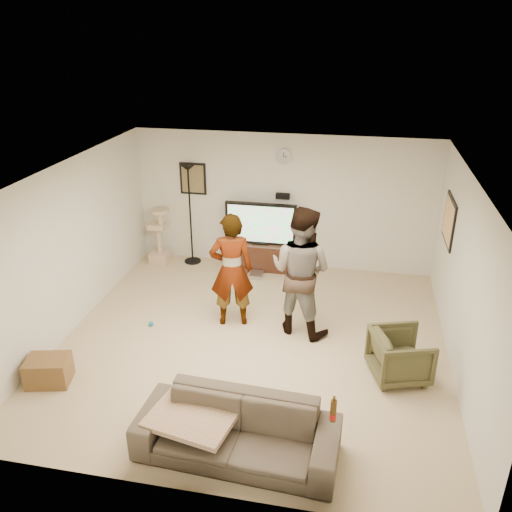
% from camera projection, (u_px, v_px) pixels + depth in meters
% --- Properties ---
extents(floor, '(5.50, 5.50, 0.02)m').
position_uv_depth(floor, '(253.00, 342.00, 7.70)').
color(floor, tan).
rests_on(floor, ground).
extents(ceiling, '(5.50, 5.50, 0.02)m').
position_uv_depth(ceiling, '(253.00, 174.00, 6.67)').
color(ceiling, white).
rests_on(ceiling, wall_back).
extents(wall_back, '(5.50, 0.04, 2.50)m').
position_uv_depth(wall_back, '(283.00, 202.00, 9.64)').
color(wall_back, beige).
rests_on(wall_back, floor).
extents(wall_front, '(5.50, 0.04, 2.50)m').
position_uv_depth(wall_front, '(192.00, 391.00, 4.72)').
color(wall_front, beige).
rests_on(wall_front, floor).
extents(wall_left, '(0.04, 5.50, 2.50)m').
position_uv_depth(wall_left, '(69.00, 249.00, 7.67)').
color(wall_left, beige).
rests_on(wall_left, floor).
extents(wall_right, '(0.04, 5.50, 2.50)m').
position_uv_depth(wall_right, '(465.00, 282.00, 6.69)').
color(wall_right, beige).
rests_on(wall_right, floor).
extents(wall_clock, '(0.26, 0.04, 0.26)m').
position_uv_depth(wall_clock, '(284.00, 156.00, 9.27)').
color(wall_clock, silver).
rests_on(wall_clock, wall_back).
extents(wall_speaker, '(0.25, 0.10, 0.10)m').
position_uv_depth(wall_speaker, '(283.00, 196.00, 9.54)').
color(wall_speaker, black).
rests_on(wall_speaker, wall_back).
extents(picture_back, '(0.42, 0.03, 0.52)m').
position_uv_depth(picture_back, '(193.00, 179.00, 9.78)').
color(picture_back, brown).
rests_on(picture_back, wall_back).
extents(picture_right, '(0.03, 0.78, 0.62)m').
position_uv_depth(picture_right, '(449.00, 221.00, 8.03)').
color(picture_right, '#EBA969').
rests_on(picture_right, wall_right).
extents(tv_stand, '(1.20, 0.45, 0.50)m').
position_uv_depth(tv_stand, '(261.00, 255.00, 9.90)').
color(tv_stand, '#331A10').
rests_on(tv_stand, floor).
extents(console_box, '(0.40, 0.30, 0.07)m').
position_uv_depth(console_box, '(252.00, 274.00, 9.65)').
color(console_box, '#ADAEB9').
rests_on(console_box, floor).
extents(tv, '(1.31, 0.08, 0.78)m').
position_uv_depth(tv, '(261.00, 224.00, 9.64)').
color(tv, black).
rests_on(tv, tv_stand).
extents(tv_screen, '(1.21, 0.01, 0.69)m').
position_uv_depth(tv_screen, '(260.00, 224.00, 9.60)').
color(tv_screen, '#37ED62').
rests_on(tv_screen, tv).
extents(floor_lamp, '(0.32, 0.32, 1.92)m').
position_uv_depth(floor_lamp, '(190.00, 215.00, 9.85)').
color(floor_lamp, black).
rests_on(floor_lamp, floor).
extents(cat_tree, '(0.36, 0.36, 1.10)m').
position_uv_depth(cat_tree, '(159.00, 235.00, 10.02)').
color(cat_tree, tan).
rests_on(cat_tree, floor).
extents(person_left, '(0.74, 0.58, 1.79)m').
position_uv_depth(person_left, '(231.00, 270.00, 7.83)').
color(person_left, '#9591A0').
rests_on(person_left, floor).
extents(person_right, '(1.15, 1.02, 1.96)m').
position_uv_depth(person_right, '(301.00, 271.00, 7.60)').
color(person_right, '#2849A0').
rests_on(person_right, floor).
extents(sofa, '(2.19, 0.95, 0.63)m').
position_uv_depth(sofa, '(237.00, 431.00, 5.58)').
color(sofa, '#4B4135').
rests_on(sofa, floor).
extents(throw_blanket, '(1.02, 0.86, 0.06)m').
position_uv_depth(throw_blanket, '(192.00, 417.00, 5.62)').
color(throw_blanket, tan).
rests_on(throw_blanket, sofa).
extents(beer_bottle, '(0.06, 0.06, 0.25)m').
position_uv_depth(beer_bottle, '(333.00, 411.00, 5.22)').
color(beer_bottle, '#492E0E').
rests_on(beer_bottle, sofa).
extents(armchair, '(0.89, 0.88, 0.65)m').
position_uv_depth(armchair, '(400.00, 356.00, 6.81)').
color(armchair, '#434025').
rests_on(armchair, floor).
extents(side_table, '(0.61, 0.51, 0.36)m').
position_uv_depth(side_table, '(48.00, 371.00, 6.76)').
color(side_table, brown).
rests_on(side_table, floor).
extents(toy_ball, '(0.08, 0.08, 0.08)m').
position_uv_depth(toy_ball, '(151.00, 324.00, 8.07)').
color(toy_ball, '#0C78AC').
rests_on(toy_ball, floor).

